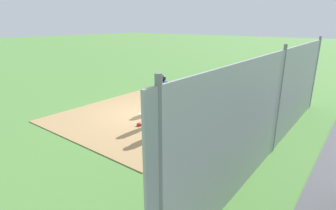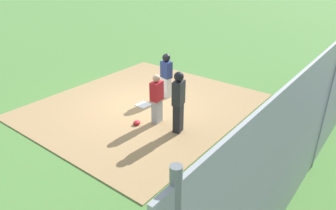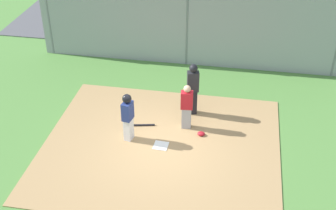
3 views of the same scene
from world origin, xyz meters
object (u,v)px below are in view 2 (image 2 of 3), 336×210
home_plate (143,105)px  catcher (157,98)px  umpire (178,101)px  baseball_bat (179,104)px  runner (166,73)px  catcher_mask (137,123)px

home_plate → catcher: size_ratio=0.28×
umpire → baseball_bat: bearing=-67.4°
home_plate → runner: bearing=-10.4°
umpire → home_plate: bearing=-32.1°
umpire → catcher_mask: (-0.45, 1.23, -0.92)m
catcher → baseball_bat: 1.61m
baseball_bat → catcher_mask: bearing=162.8°
home_plate → catcher_mask: catcher_mask is taller
umpire → catcher: bearing=-17.9°
home_plate → runner: size_ratio=0.27×
catcher → catcher_mask: (-0.53, 0.37, -0.74)m
home_plate → runner: 1.40m
home_plate → baseball_bat: bearing=-50.9°
catcher → runner: (1.68, 0.94, 0.12)m
runner → umpire: bearing=57.3°
catcher → runner: bearing=-65.4°
home_plate → umpire: (-0.70, -1.99, 0.97)m
home_plate → umpire: umpire is taller
runner → catcher_mask: bearing=26.0°
catcher → baseball_bat: catcher is taller
home_plate → runner: runner is taller
baseball_bat → catcher: bearing=175.9°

